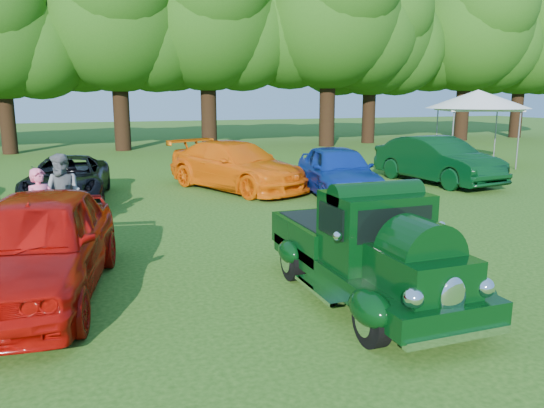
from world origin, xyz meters
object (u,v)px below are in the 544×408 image
object	(u,v)px
back_car_orange	(236,166)
red_convertible	(36,246)
back_car_green	(437,160)
spectator_grey	(63,194)
canopy_tent	(478,100)
back_car_black	(67,179)
hero_pickup	(367,252)
spectator_pink	(42,209)
back_car_blue	(338,171)

from	to	relation	value
back_car_orange	red_convertible	bearing A→B (deg)	-148.69
back_car_orange	back_car_green	xyz separation A→B (m)	(7.25, -1.23, 0.03)
red_convertible	spectator_grey	distance (m)	4.16
red_convertible	canopy_tent	world-z (taller)	canopy_tent
back_car_black	canopy_tent	size ratio (longest dim) A/B	0.81
hero_pickup	red_convertible	distance (m)	5.18
spectator_pink	canopy_tent	size ratio (longest dim) A/B	0.28
spectator_pink	canopy_tent	distance (m)	19.67
back_car_green	back_car_blue	bearing A→B (deg)	-174.04
back_car_black	back_car_blue	size ratio (longest dim) A/B	1.03
back_car_green	red_convertible	bearing A→B (deg)	-158.49
back_car_green	spectator_pink	bearing A→B (deg)	-169.51
red_convertible	back_car_green	distance (m)	14.84
back_car_orange	back_car_green	bearing A→B (deg)	-34.26
back_car_black	hero_pickup	bearing A→B (deg)	-59.54
back_car_orange	spectator_pink	size ratio (longest dim) A/B	3.29
back_car_black	spectator_grey	distance (m)	4.03
back_car_green	canopy_tent	xyz separation A→B (m)	(4.82, 3.69, 2.12)
canopy_tent	red_convertible	bearing A→B (deg)	-148.49
hero_pickup	spectator_pink	world-z (taller)	hero_pickup
red_convertible	back_car_orange	distance (m)	10.20
back_car_orange	back_car_green	distance (m)	7.36
spectator_pink	back_car_green	bearing A→B (deg)	-12.89
red_convertible	back_car_black	distance (m)	8.19
back_car_black	back_car_blue	distance (m)	8.31
back_car_blue	back_car_orange	bearing A→B (deg)	149.22
back_car_orange	spectator_pink	distance (m)	7.98
canopy_tent	back_car_green	bearing A→B (deg)	-142.58
back_car_black	red_convertible	bearing A→B (deg)	-86.21
back_car_black	spectator_pink	xyz separation A→B (m)	(-0.43, -5.22, 0.17)
red_convertible	back_car_black	bearing A→B (deg)	97.98
back_car_blue	canopy_tent	distance (m)	10.77
back_car_orange	spectator_grey	world-z (taller)	spectator_grey
spectator_pink	red_convertible	bearing A→B (deg)	-119.36
back_car_black	back_car_green	xyz separation A→B (m)	(12.63, -0.96, 0.17)
back_car_black	back_car_blue	world-z (taller)	back_car_blue
hero_pickup	red_convertible	bearing A→B (deg)	159.49
back_car_blue	back_car_green	size ratio (longest dim) A/B	0.93
back_car_orange	spectator_grey	size ratio (longest dim) A/B	3.00
back_car_blue	back_car_green	world-z (taller)	back_car_green
spectator_pink	canopy_tent	bearing A→B (deg)	-6.99
back_car_green	hero_pickup	bearing A→B (deg)	-139.55
red_convertible	spectator_grey	size ratio (longest dim) A/B	2.68
hero_pickup	canopy_tent	size ratio (longest dim) A/B	0.74
back_car_orange	canopy_tent	xyz separation A→B (m)	(12.08, 2.46, 2.15)
hero_pickup	spectator_grey	size ratio (longest dim) A/B	2.39
red_convertible	back_car_black	xyz separation A→B (m)	(0.34, 8.18, -0.17)
red_convertible	spectator_pink	size ratio (longest dim) A/B	2.94
hero_pickup	spectator_pink	size ratio (longest dim) A/B	2.62
back_car_green	spectator_grey	size ratio (longest dim) A/B	2.75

